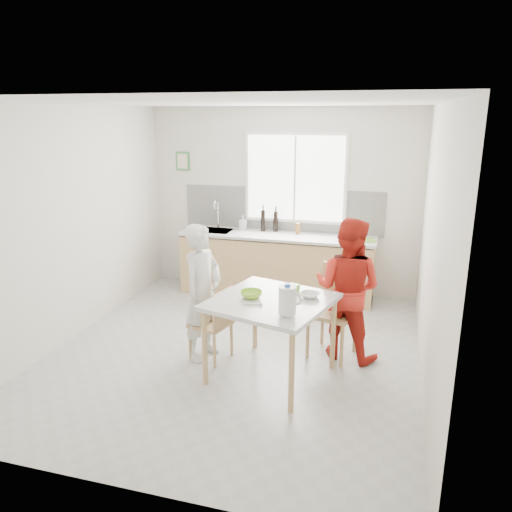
# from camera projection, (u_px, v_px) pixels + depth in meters

# --- Properties ---
(ground) EXTENTS (4.50, 4.50, 0.00)m
(ground) POSITION_uv_depth(u_px,v_px,m) (235.00, 352.00, 5.64)
(ground) COLOR #B7B7B2
(ground) RESTS_ON ground
(room_shell) EXTENTS (4.50, 4.50, 4.50)m
(room_shell) POSITION_uv_depth(u_px,v_px,m) (233.00, 208.00, 5.19)
(room_shell) COLOR silver
(room_shell) RESTS_ON ground
(window) EXTENTS (1.50, 0.06, 1.30)m
(window) POSITION_uv_depth(u_px,v_px,m) (295.00, 178.00, 7.18)
(window) COLOR white
(window) RESTS_ON room_shell
(backsplash) EXTENTS (3.00, 0.02, 0.65)m
(backsplash) POSITION_uv_depth(u_px,v_px,m) (281.00, 210.00, 7.37)
(backsplash) COLOR white
(backsplash) RESTS_ON room_shell
(picture_frame) EXTENTS (0.22, 0.03, 0.28)m
(picture_frame) POSITION_uv_depth(u_px,v_px,m) (183.00, 161.00, 7.59)
(picture_frame) COLOR #3F8C45
(picture_frame) RESTS_ON room_shell
(kitchen_counter) EXTENTS (2.84, 0.64, 1.37)m
(kitchen_counter) POSITION_uv_depth(u_px,v_px,m) (276.00, 267.00, 7.33)
(kitchen_counter) COLOR tan
(kitchen_counter) RESTS_ON ground
(dining_table) EXTENTS (1.33, 1.33, 0.83)m
(dining_table) POSITION_uv_depth(u_px,v_px,m) (271.00, 308.00, 4.93)
(dining_table) COLOR silver
(dining_table) RESTS_ON ground
(chair_left) EXTENTS (0.46, 0.46, 0.82)m
(chair_left) POSITION_uv_depth(u_px,v_px,m) (215.00, 321.00, 5.35)
(chair_left) COLOR tan
(chair_left) RESTS_ON ground
(chair_far) EXTENTS (0.57, 0.57, 1.00)m
(chair_far) POSITION_uv_depth(u_px,v_px,m) (335.00, 306.00, 5.49)
(chair_far) COLOR tan
(chair_far) RESTS_ON ground
(person_white) EXTENTS (0.49, 0.62, 1.49)m
(person_white) POSITION_uv_depth(u_px,v_px,m) (203.00, 293.00, 5.34)
(person_white) COLOR silver
(person_white) RESTS_ON ground
(person_red) EXTENTS (0.89, 0.77, 1.56)m
(person_red) POSITION_uv_depth(u_px,v_px,m) (347.00, 289.00, 5.36)
(person_red) COLOR red
(person_red) RESTS_ON ground
(bowl_green) EXTENTS (0.27, 0.27, 0.07)m
(bowl_green) POSITION_uv_depth(u_px,v_px,m) (251.00, 294.00, 4.95)
(bowl_green) COLOR #92D130
(bowl_green) RESTS_ON dining_table
(bowl_white) EXTENTS (0.24, 0.24, 0.05)m
(bowl_white) POSITION_uv_depth(u_px,v_px,m) (310.00, 295.00, 4.95)
(bowl_white) COLOR white
(bowl_white) RESTS_ON dining_table
(milk_jug) EXTENTS (0.22, 0.16, 0.28)m
(milk_jug) POSITION_uv_depth(u_px,v_px,m) (288.00, 300.00, 4.47)
(milk_jug) COLOR white
(milk_jug) RESTS_ON dining_table
(green_box) EXTENTS (0.12, 0.12, 0.09)m
(green_box) POSITION_uv_depth(u_px,v_px,m) (293.00, 289.00, 5.07)
(green_box) COLOR #7DD330
(green_box) RESTS_ON dining_table
(spoon) EXTENTS (0.16, 0.03, 0.01)m
(spoon) POSITION_uv_depth(u_px,v_px,m) (253.00, 304.00, 4.76)
(spoon) COLOR #A5A5AA
(spoon) RESTS_ON dining_table
(cutting_board) EXTENTS (0.39, 0.32, 0.01)m
(cutting_board) POSITION_uv_depth(u_px,v_px,m) (362.00, 240.00, 6.84)
(cutting_board) COLOR #6AB82A
(cutting_board) RESTS_ON kitchen_counter
(wine_bottle_a) EXTENTS (0.07, 0.07, 0.32)m
(wine_bottle_a) POSITION_uv_depth(u_px,v_px,m) (263.00, 220.00, 7.35)
(wine_bottle_a) COLOR black
(wine_bottle_a) RESTS_ON kitchen_counter
(wine_bottle_b) EXTENTS (0.07, 0.07, 0.30)m
(wine_bottle_b) POSITION_uv_depth(u_px,v_px,m) (276.00, 221.00, 7.34)
(wine_bottle_b) COLOR black
(wine_bottle_b) RESTS_ON kitchen_counter
(jar_amber) EXTENTS (0.06, 0.06, 0.16)m
(jar_amber) POSITION_uv_depth(u_px,v_px,m) (297.00, 229.00, 7.18)
(jar_amber) COLOR brown
(jar_amber) RESTS_ON kitchen_counter
(soap_bottle) EXTENTS (0.10, 0.10, 0.21)m
(soap_bottle) POSITION_uv_depth(u_px,v_px,m) (243.00, 223.00, 7.46)
(soap_bottle) COLOR #999999
(soap_bottle) RESTS_ON kitchen_counter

